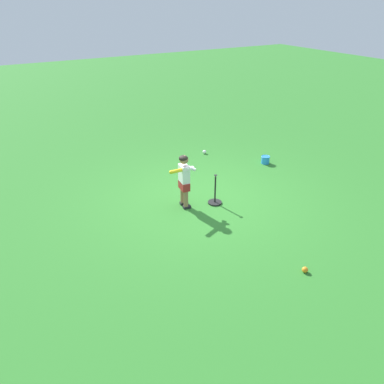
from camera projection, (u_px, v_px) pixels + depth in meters
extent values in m
plane|color=#2D7528|center=(202.00, 199.00, 7.93)|extent=(40.00, 40.00, 0.00)
cube|color=#232328|center=(184.00, 203.00, 7.72)|extent=(0.16, 0.11, 0.05)
cylinder|color=#996B4C|center=(183.00, 195.00, 7.63)|extent=(0.09, 0.09, 0.34)
cube|color=#232328|center=(187.00, 207.00, 7.58)|extent=(0.16, 0.11, 0.05)
cylinder|color=#996B4C|center=(186.00, 199.00, 7.49)|extent=(0.09, 0.09, 0.34)
cube|color=maroon|center=(184.00, 185.00, 7.45)|extent=(0.18, 0.29, 0.16)
cube|color=white|center=(184.00, 174.00, 7.33)|extent=(0.18, 0.27, 0.34)
sphere|color=#996B4C|center=(184.00, 160.00, 7.20)|extent=(0.17, 0.17, 0.17)
ellipsoid|color=black|center=(183.00, 158.00, 7.18)|extent=(0.20, 0.20, 0.11)
sphere|color=yellow|center=(191.00, 168.00, 7.34)|extent=(0.04, 0.04, 0.04)
cylinder|color=black|center=(187.00, 169.00, 7.28)|extent=(0.14, 0.06, 0.05)
cylinder|color=yellow|center=(178.00, 171.00, 7.12)|extent=(0.35, 0.15, 0.11)
sphere|color=yellow|center=(171.00, 172.00, 7.00)|extent=(0.07, 0.07, 0.07)
cylinder|color=white|center=(188.00, 167.00, 7.35)|extent=(0.24, 0.28, 0.14)
cylinder|color=white|center=(190.00, 168.00, 7.29)|extent=(0.29, 0.23, 0.14)
sphere|color=white|center=(204.00, 152.00, 10.15)|extent=(0.10, 0.10, 0.10)
sphere|color=orange|center=(305.00, 270.00, 5.82)|extent=(0.09, 0.09, 0.09)
cylinder|color=black|center=(215.00, 202.00, 7.76)|extent=(0.28, 0.28, 0.03)
cylinder|color=black|center=(215.00, 190.00, 7.63)|extent=(0.03, 0.03, 0.55)
cone|color=black|center=(216.00, 176.00, 7.50)|extent=(0.07, 0.07, 0.04)
cylinder|color=#2884DB|center=(265.00, 160.00, 9.55)|extent=(0.20, 0.20, 0.18)
torus|color=#2884DB|center=(266.00, 157.00, 9.51)|extent=(0.22, 0.22, 0.02)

